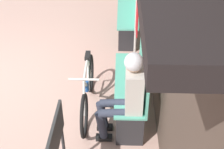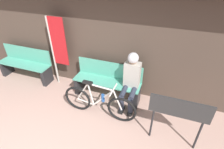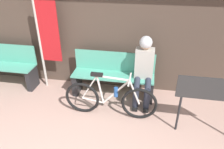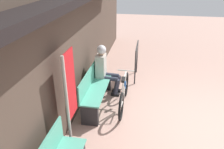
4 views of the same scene
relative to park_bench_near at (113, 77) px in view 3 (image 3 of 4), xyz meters
The scene contains 7 objects.
storefront_wall 1.40m from the park_bench_near, 143.82° to the left, with size 12.00×0.56×3.20m.
park_bench_near is the anchor object (origin of this frame).
bicycle 0.67m from the park_bench_near, 84.72° to the right, with size 1.62×0.40×0.83m.
person_seated 0.68m from the park_bench_near, 10.01° to the right, with size 0.34×0.60×1.29m.
park_bench_far 2.44m from the park_bench_near, behind, with size 1.52×0.42×0.88m.
banner_pole 1.51m from the park_bench_near, behind, with size 0.45×0.05×1.81m.
signboard 1.82m from the park_bench_near, 27.71° to the right, with size 0.98×0.04×1.01m.
Camera 3 is at (1.15, -1.38, 2.55)m, focal length 35.00 mm.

